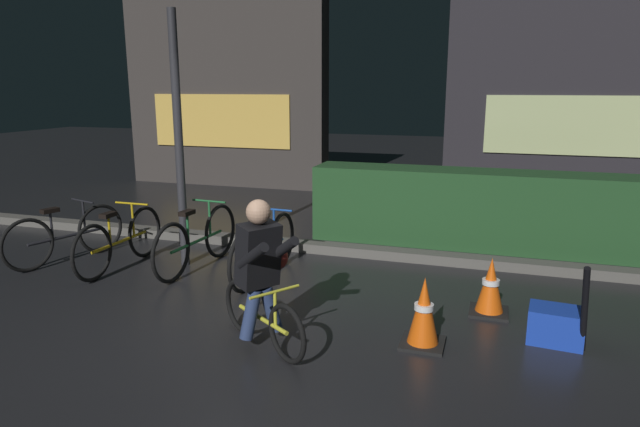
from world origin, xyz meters
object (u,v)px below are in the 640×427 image
parked_bike_center_left (197,240)px  traffic_cone_far (490,287)px  parked_bike_leftmost (66,235)px  parked_bike_center_right (264,249)px  cyclist (262,273)px  traffic_cone_near (424,313)px  blue_crate (556,325)px  street_post (179,142)px  parked_bike_left_mid (120,241)px  closed_umbrella (585,311)px

parked_bike_center_left → traffic_cone_far: size_ratio=3.06×
parked_bike_leftmost → parked_bike_center_left: (1.68, 0.24, 0.02)m
parked_bike_leftmost → parked_bike_center_right: (2.55, 0.20, 0.01)m
parked_bike_leftmost → cyclist: (3.21, -1.35, 0.30)m
traffic_cone_near → blue_crate: (1.06, 0.40, -0.14)m
parked_bike_center_left → traffic_cone_near: 3.05m
parked_bike_center_right → blue_crate: 3.09m
street_post → parked_bike_leftmost: size_ratio=1.94×
traffic_cone_near → traffic_cone_far: 1.01m
street_post → blue_crate: (4.09, -0.90, -1.33)m
parked_bike_leftmost → parked_bike_left_mid: (0.80, -0.01, 0.00)m
street_post → parked_bike_center_left: 1.16m
traffic_cone_near → traffic_cone_far: (0.51, 0.86, -0.02)m
parked_bike_center_right → cyclist: 1.71m
parked_bike_center_left → closed_umbrella: 4.16m
street_post → traffic_cone_near: (3.04, -1.30, -1.19)m
traffic_cone_far → parked_bike_center_right: bearing=173.0°
street_post → traffic_cone_far: street_post is taller
traffic_cone_near → cyclist: 1.37m
parked_bike_center_left → parked_bike_center_right: bearing=-89.0°
street_post → traffic_cone_far: (3.55, -0.44, -1.21)m
cyclist → closed_umbrella: 2.56m
cyclist → parked_bike_center_left: bearing=167.8°
closed_umbrella → parked_bike_leftmost: bearing=-84.2°
blue_crate → cyclist: cyclist is taller
parked_bike_left_mid → street_post: bearing=-61.5°
parked_bike_left_mid → traffic_cone_near: size_ratio=2.71×
cyclist → closed_umbrella: (2.50, 0.54, -0.22)m
parked_bike_leftmost → parked_bike_center_right: bearing=-67.9°
parked_bike_center_left → parked_bike_center_right: (0.87, -0.04, -0.01)m
parked_bike_center_left → traffic_cone_near: bearing=-109.4°
closed_umbrella → street_post: bearing=-91.2°
parked_bike_leftmost → closed_umbrella: closed_umbrella is taller
parked_bike_center_left → cyclist: cyclist is taller
parked_bike_leftmost → blue_crate: 5.57m
street_post → parked_bike_center_right: street_post is taller
traffic_cone_near → parked_bike_center_right: bearing=148.9°
parked_bike_center_left → closed_umbrella: size_ratio=1.99×
street_post → closed_umbrella: street_post is taller
parked_bike_left_mid → closed_umbrella: size_ratio=1.90×
street_post → cyclist: (1.77, -1.69, -0.85)m
parked_bike_leftmost → blue_crate: parked_bike_leftmost is taller
parked_bike_leftmost → traffic_cone_far: size_ratio=2.76×
parked_bike_center_left → traffic_cone_far: (3.32, -0.34, -0.09)m
cyclist → blue_crate: bearing=52.7°
street_post → blue_crate: street_post is taller
parked_bike_left_mid → closed_umbrella: 4.98m
parked_bike_center_left → cyclist: size_ratio=1.35×
closed_umbrella → blue_crate: bearing=-132.4°
parked_bike_center_right → blue_crate: size_ratio=3.67×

